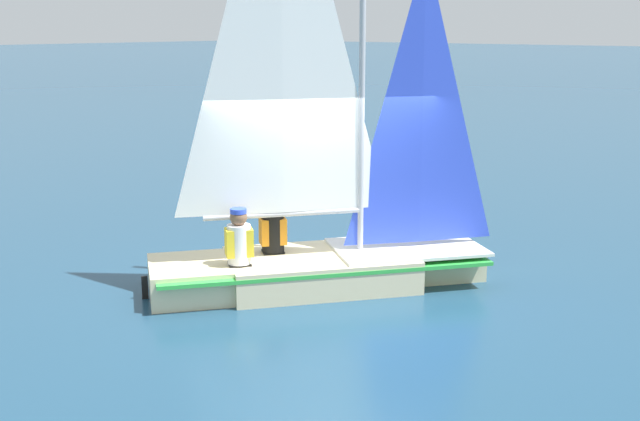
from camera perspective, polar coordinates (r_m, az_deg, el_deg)
The scene contains 4 objects.
ground_plane at distance 10.79m, azimuth -0.00°, elevation -5.35°, with size 260.00×260.00×0.00m, color navy.
sailboat_main at distance 10.54m, azimuth -0.04°, elevation -0.63°, with size 4.33×3.72×6.22m.
sailor_helm at distance 10.73m, azimuth -3.37°, elevation -2.02°, with size 0.43×0.42×1.16m.
sailor_crew at distance 10.21m, azimuth -5.77°, elevation -2.78°, with size 0.43×0.42×1.16m.
Camera 1 is at (7.86, 6.57, 3.40)m, focal length 45.00 mm.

